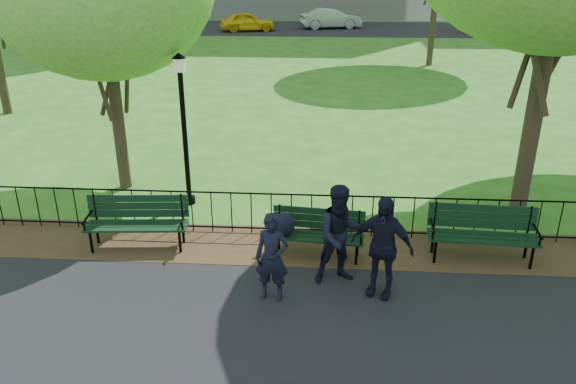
# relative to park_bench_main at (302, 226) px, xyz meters

# --- Properties ---
(ground) EXTENTS (120.00, 120.00, 0.00)m
(ground) POSITION_rel_park_bench_main_xyz_m (0.36, -1.16, -0.61)
(ground) COLOR #276019
(dirt_strip) EXTENTS (60.00, 1.60, 0.01)m
(dirt_strip) POSITION_rel_park_bench_main_xyz_m (0.36, 0.34, -0.60)
(dirt_strip) COLOR #312314
(dirt_strip) RESTS_ON ground
(far_street) EXTENTS (70.00, 9.00, 0.01)m
(far_street) POSITION_rel_park_bench_main_xyz_m (0.36, 33.84, -0.61)
(far_street) COLOR black
(far_street) RESTS_ON ground
(iron_fence) EXTENTS (24.06, 0.06, 1.00)m
(iron_fence) POSITION_rel_park_bench_main_xyz_m (0.36, 0.84, -0.11)
(iron_fence) COLOR black
(iron_fence) RESTS_ON ground
(park_bench_main) EXTENTS (1.76, 0.71, 0.97)m
(park_bench_main) POSITION_rel_park_bench_main_xyz_m (0.00, 0.00, 0.00)
(park_bench_main) COLOR black
(park_bench_main) RESTS_ON ground
(park_bench_left_a) EXTENTS (1.96, 0.74, 1.09)m
(park_bench_left_a) POSITION_rel_park_bench_main_xyz_m (-3.14, 0.19, 0.01)
(park_bench_left_a) COLOR black
(park_bench_left_a) RESTS_ON ground
(park_bench_right_a) EXTENTS (1.98, 0.71, 1.10)m
(park_bench_right_a) POSITION_rel_park_bench_main_xyz_m (3.29, 0.13, 0.02)
(park_bench_right_a) COLOR black
(park_bench_right_a) RESTS_ON ground
(lamppost) EXTENTS (0.30, 0.30, 3.36)m
(lamppost) POSITION_rel_park_bench_main_xyz_m (-2.64, 2.23, 1.22)
(lamppost) COLOR black
(lamppost) RESTS_ON ground
(person_left) EXTENTS (0.59, 0.42, 1.50)m
(person_left) POSITION_rel_park_bench_main_xyz_m (-0.41, -1.43, 0.15)
(person_left) COLOR black
(person_left) RESTS_ON asphalt_path
(person_mid) EXTENTS (0.94, 0.65, 1.76)m
(person_mid) POSITION_rel_park_bench_main_xyz_m (0.69, -0.81, 0.28)
(person_mid) COLOR black
(person_mid) RESTS_ON asphalt_path
(person_right) EXTENTS (1.11, 0.77, 1.76)m
(person_right) POSITION_rel_park_bench_main_xyz_m (1.34, -1.18, 0.28)
(person_right) COLOR black
(person_right) RESTS_ON asphalt_path
(taxi) EXTENTS (4.16, 2.52, 1.32)m
(taxi) POSITION_rel_park_bench_main_xyz_m (-5.33, 31.95, 0.06)
(taxi) COLOR yellow
(taxi) RESTS_ON far_street
(sedan_silver) EXTENTS (4.66, 2.62, 1.45)m
(sedan_silver) POSITION_rel_park_bench_main_xyz_m (0.60, 33.78, 0.13)
(sedan_silver) COLOR #A4A5AB
(sedan_silver) RESTS_ON far_street
(sedan_dark) EXTENTS (5.69, 3.25, 1.55)m
(sedan_dark) POSITION_rel_park_bench_main_xyz_m (12.64, 31.65, 0.17)
(sedan_dark) COLOR black
(sedan_dark) RESTS_ON far_street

